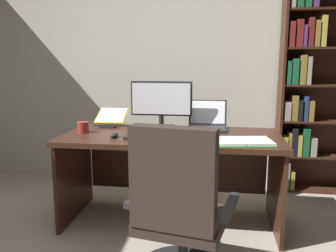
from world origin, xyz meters
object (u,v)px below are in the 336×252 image
at_px(office_chair, 179,220).
at_px(coffee_mug, 83,127).
at_px(bookshelf, 315,84).
at_px(pen, 202,132).
at_px(reading_stand_with_book, 111,117).
at_px(open_binder, 243,141).
at_px(laptop, 207,123).
at_px(keyboard, 152,137).
at_px(notepad, 200,133).
at_px(desk, 172,156).
at_px(computer_mouse, 114,135).
at_px(monitor, 161,104).

distance_m(office_chair, coffee_mug, 1.27).
relative_size(bookshelf, pen, 15.62).
relative_size(reading_stand_with_book, open_binder, 0.65).
distance_m(office_chair, laptop, 1.20).
bearing_deg(office_chair, open_binder, 68.93).
xyz_separation_m(keyboard, notepad, (0.35, 0.25, -0.01)).
bearing_deg(bookshelf, open_binder, -123.39).
distance_m(open_binder, coffee_mug, 1.30).
distance_m(desk, coffee_mug, 0.78).
xyz_separation_m(desk, office_chair, (0.16, -0.93, -0.13)).
bearing_deg(coffee_mug, computer_mouse, -24.93).
bearing_deg(computer_mouse, bookshelf, 32.64).
height_order(bookshelf, notepad, bookshelf).
height_order(notepad, coffee_mug, coffee_mug).
relative_size(bookshelf, reading_stand_with_book, 7.34).
relative_size(laptop, computer_mouse, 3.23).
relative_size(keyboard, reading_stand_with_book, 1.41).
distance_m(desk, laptop, 0.43).
bearing_deg(pen, notepad, 180.00).
height_order(office_chair, coffee_mug, office_chair).
bearing_deg(coffee_mug, notepad, 6.26).
relative_size(keyboard, pen, 3.00).
relative_size(desk, reading_stand_with_book, 5.87).
bearing_deg(open_binder, office_chair, -130.98).
bearing_deg(computer_mouse, reading_stand_with_book, 109.16).
height_order(bookshelf, monitor, bookshelf).
xyz_separation_m(desk, notepad, (0.23, -0.00, 0.20)).
xyz_separation_m(open_binder, coffee_mug, (-1.29, 0.19, 0.03)).
xyz_separation_m(desk, bookshelf, (1.33, 0.87, 0.56)).
bearing_deg(reading_stand_with_book, computer_mouse, -70.84).
xyz_separation_m(monitor, keyboard, (-0.00, -0.44, -0.20)).
height_order(desk, coffee_mug, coffee_mug).
bearing_deg(bookshelf, reading_stand_with_book, -162.60).
bearing_deg(keyboard, computer_mouse, 180.00).
height_order(open_binder, notepad, open_binder).
xyz_separation_m(laptop, open_binder, (0.28, -0.50, -0.04)).
relative_size(office_chair, pen, 7.11).
relative_size(laptop, notepad, 1.60).
xyz_separation_m(monitor, coffee_mug, (-0.61, -0.30, -0.17)).
bearing_deg(notepad, bookshelf, 38.43).
bearing_deg(desk, keyboard, -116.47).
xyz_separation_m(computer_mouse, open_binder, (0.98, -0.05, -0.01)).
relative_size(desk, notepad, 8.33).
xyz_separation_m(desk, keyboard, (-0.13, -0.25, 0.21)).
relative_size(bookshelf, laptop, 6.52).
bearing_deg(bookshelf, office_chair, -122.98).
distance_m(office_chair, keyboard, 0.81).
relative_size(keyboard, open_binder, 0.92).
bearing_deg(office_chair, computer_mouse, 141.80).
bearing_deg(pen, laptop, 80.84).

